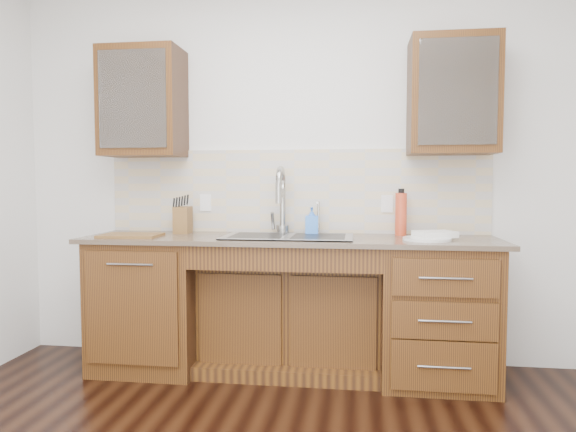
# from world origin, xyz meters

# --- Properties ---
(wall_back) EXTENTS (4.00, 0.10, 2.70)m
(wall_back) POSITION_xyz_m (0.00, 1.80, 1.35)
(wall_back) COLOR white
(wall_back) RESTS_ON ground
(base_cabinet_left) EXTENTS (0.70, 0.62, 0.88)m
(base_cabinet_left) POSITION_xyz_m (-0.95, 1.44, 0.44)
(base_cabinet_left) COLOR #593014
(base_cabinet_left) RESTS_ON ground
(base_cabinet_center) EXTENTS (1.20, 0.44, 0.70)m
(base_cabinet_center) POSITION_xyz_m (0.00, 1.53, 0.35)
(base_cabinet_center) COLOR #593014
(base_cabinet_center) RESTS_ON ground
(base_cabinet_right) EXTENTS (0.70, 0.62, 0.88)m
(base_cabinet_right) POSITION_xyz_m (0.95, 1.44, 0.44)
(base_cabinet_right) COLOR #593014
(base_cabinet_right) RESTS_ON ground
(countertop) EXTENTS (2.70, 0.65, 0.03)m
(countertop) POSITION_xyz_m (0.00, 1.43, 0.90)
(countertop) COLOR #84705B
(countertop) RESTS_ON base_cabinet_left
(backsplash) EXTENTS (2.70, 0.02, 0.59)m
(backsplash) POSITION_xyz_m (0.00, 1.74, 1.21)
(backsplash) COLOR beige
(backsplash) RESTS_ON wall_back
(sink) EXTENTS (0.84, 0.46, 0.19)m
(sink) POSITION_xyz_m (0.00, 1.41, 0.83)
(sink) COLOR #9E9EA5
(sink) RESTS_ON countertop
(faucet) EXTENTS (0.04, 0.04, 0.40)m
(faucet) POSITION_xyz_m (-0.07, 1.64, 1.11)
(faucet) COLOR #999993
(faucet) RESTS_ON countertop
(filter_tap) EXTENTS (0.02, 0.02, 0.24)m
(filter_tap) POSITION_xyz_m (0.18, 1.65, 1.03)
(filter_tap) COLOR #999993
(filter_tap) RESTS_ON countertop
(upper_cabinet_left) EXTENTS (0.55, 0.34, 0.75)m
(upper_cabinet_left) POSITION_xyz_m (-1.05, 1.58, 1.83)
(upper_cabinet_left) COLOR #593014
(upper_cabinet_left) RESTS_ON wall_back
(upper_cabinet_right) EXTENTS (0.55, 0.34, 0.75)m
(upper_cabinet_right) POSITION_xyz_m (1.05, 1.58, 1.83)
(upper_cabinet_right) COLOR #593014
(upper_cabinet_right) RESTS_ON wall_back
(outlet_left) EXTENTS (0.08, 0.01, 0.12)m
(outlet_left) POSITION_xyz_m (-0.65, 1.73, 1.12)
(outlet_left) COLOR white
(outlet_left) RESTS_ON backsplash
(outlet_right) EXTENTS (0.08, 0.01, 0.12)m
(outlet_right) POSITION_xyz_m (0.65, 1.73, 1.12)
(outlet_right) COLOR white
(outlet_right) RESTS_ON backsplash
(soap_bottle) EXTENTS (0.09, 0.09, 0.19)m
(soap_bottle) POSITION_xyz_m (0.14, 1.60, 1.01)
(soap_bottle) COLOR #3C83F5
(soap_bottle) RESTS_ON countertop
(water_bottle) EXTENTS (0.08, 0.08, 0.29)m
(water_bottle) POSITION_xyz_m (0.74, 1.63, 1.05)
(water_bottle) COLOR #CA4021
(water_bottle) RESTS_ON countertop
(plate) EXTENTS (0.37, 0.37, 0.02)m
(plate) POSITION_xyz_m (0.87, 1.36, 0.92)
(plate) COLOR white
(plate) RESTS_ON countertop
(dish_towel) EXTENTS (0.28, 0.24, 0.04)m
(dish_towel) POSITION_xyz_m (0.93, 1.41, 0.94)
(dish_towel) COLOR silver
(dish_towel) RESTS_ON plate
(knife_block) EXTENTS (0.12, 0.18, 0.19)m
(knife_block) POSITION_xyz_m (-0.78, 1.59, 1.00)
(knife_block) COLOR olive
(knife_block) RESTS_ON countertop
(cutting_board) EXTENTS (0.39, 0.28, 0.02)m
(cutting_board) POSITION_xyz_m (-1.04, 1.31, 0.92)
(cutting_board) COLOR brown
(cutting_board) RESTS_ON countertop
(cup_left_a) EXTENTS (0.16, 0.16, 0.11)m
(cup_left_a) POSITION_xyz_m (-1.18, 1.58, 1.78)
(cup_left_a) COLOR white
(cup_left_a) RESTS_ON upper_cabinet_left
(cup_left_b) EXTENTS (0.12, 0.12, 0.09)m
(cup_left_b) POSITION_xyz_m (-0.98, 1.58, 1.77)
(cup_left_b) COLOR white
(cup_left_b) RESTS_ON upper_cabinet_left
(cup_right_a) EXTENTS (0.18, 0.18, 0.11)m
(cup_right_a) POSITION_xyz_m (0.99, 1.58, 1.78)
(cup_right_a) COLOR white
(cup_right_a) RESTS_ON upper_cabinet_right
(cup_right_b) EXTENTS (0.13, 0.13, 0.10)m
(cup_right_b) POSITION_xyz_m (1.20, 1.58, 1.78)
(cup_right_b) COLOR silver
(cup_right_b) RESTS_ON upper_cabinet_right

